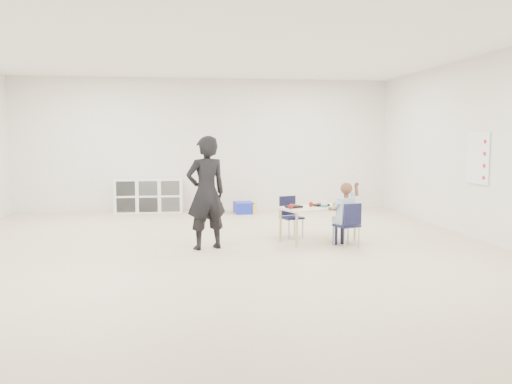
{
  "coord_description": "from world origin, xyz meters",
  "views": [
    {
      "loc": [
        -0.52,
        -7.14,
        1.57
      ],
      "look_at": [
        0.45,
        -0.15,
        0.85
      ],
      "focal_mm": 38.0,
      "sensor_mm": 36.0,
      "label": 1
    }
  ],
  "objects": [
    {
      "name": "chair_near",
      "position": [
        1.82,
        0.28,
        0.32
      ],
      "size": [
        0.39,
        0.38,
        0.63
      ],
      "primitive_type": null,
      "rotation": [
        0.0,
        0.0,
        0.34
      ],
      "color": "black",
      "rests_on": "ground"
    },
    {
      "name": "bin_red",
      "position": [
        0.08,
        3.98,
        0.12
      ],
      "size": [
        0.45,
        0.53,
        0.23
      ],
      "primitive_type": "cube",
      "rotation": [
        0.0,
        0.0,
        0.17
      ],
      "color": "#AF1411",
      "rests_on": "ground"
    },
    {
      "name": "bread_roll",
      "position": [
        1.77,
        0.71,
        0.56
      ],
      "size": [
        0.09,
        0.09,
        0.07
      ],
      "primitive_type": "ellipsoid",
      "color": "#B27E49",
      "rests_on": "table"
    },
    {
      "name": "chair_far",
      "position": [
        1.19,
        1.14,
        0.32
      ],
      "size": [
        0.39,
        0.38,
        0.63
      ],
      "primitive_type": null,
      "rotation": [
        0.0,
        0.0,
        0.34
      ],
      "color": "black",
      "rests_on": "ground"
    },
    {
      "name": "table",
      "position": [
        1.51,
        0.71,
        0.27
      ],
      "size": [
        1.28,
        0.93,
        0.53
      ],
      "rotation": [
        0.0,
        0.0,
        0.34
      ],
      "color": "#F4E4C3",
      "rests_on": "ground"
    },
    {
      "name": "room",
      "position": [
        0.0,
        0.0,
        1.4
      ],
      "size": [
        9.0,
        9.02,
        2.8
      ],
      "color": "beige",
      "rests_on": "ground"
    },
    {
      "name": "rules_poster",
      "position": [
        3.98,
        0.6,
        1.25
      ],
      "size": [
        0.02,
        0.6,
        0.8
      ],
      "primitive_type": "cube",
      "color": "white",
      "rests_on": "room"
    },
    {
      "name": "milk_carton",
      "position": [
        1.57,
        0.59,
        0.58
      ],
      "size": [
        0.09,
        0.09,
        0.1
      ],
      "primitive_type": "cube",
      "rotation": [
        0.0,
        0.0,
        0.34
      ],
      "color": "white",
      "rests_on": "table"
    },
    {
      "name": "lunch_tray_near",
      "position": [
        1.57,
        0.78,
        0.54
      ],
      "size": [
        0.26,
        0.22,
        0.03
      ],
      "primitive_type": "cube",
      "rotation": [
        0.0,
        0.0,
        0.34
      ],
      "color": "black",
      "rests_on": "table"
    },
    {
      "name": "adult",
      "position": [
        -0.18,
        0.39,
        0.79
      ],
      "size": [
        0.67,
        0.55,
        1.58
      ],
      "primitive_type": "imported",
      "rotation": [
        0.0,
        0.0,
        3.48
      ],
      "color": "black",
      "rests_on": "ground"
    },
    {
      "name": "cubby_shelf",
      "position": [
        -1.2,
        4.28,
        0.35
      ],
      "size": [
        1.4,
        0.4,
        0.7
      ],
      "primitive_type": "cube",
      "color": "white",
      "rests_on": "ground"
    },
    {
      "name": "bin_yellow",
      "position": [
        0.84,
        3.89,
        0.11
      ],
      "size": [
        0.41,
        0.49,
        0.21
      ],
      "primitive_type": "cube",
      "rotation": [
        0.0,
        0.0,
        -0.19
      ],
      "color": "yellow",
      "rests_on": "ground"
    },
    {
      "name": "apple_near",
      "position": [
        1.4,
        0.71,
        0.57
      ],
      "size": [
        0.07,
        0.07,
        0.07
      ],
      "primitive_type": "sphere",
      "color": "maroon",
      "rests_on": "table"
    },
    {
      "name": "child",
      "position": [
        1.82,
        0.28,
        0.5
      ],
      "size": [
        0.54,
        0.54,
        1.0
      ],
      "primitive_type": null,
      "rotation": [
        0.0,
        0.0,
        0.34
      ],
      "color": "#9AAED0",
      "rests_on": "chair_near"
    },
    {
      "name": "apple_far",
      "position": [
        1.05,
        0.52,
        0.57
      ],
      "size": [
        0.07,
        0.07,
        0.07
      ],
      "primitive_type": "sphere",
      "color": "maroon",
      "rests_on": "table"
    },
    {
      "name": "lunch_tray_far",
      "position": [
        1.12,
        0.63,
        0.54
      ],
      "size": [
        0.26,
        0.22,
        0.03
      ],
      "primitive_type": "cube",
      "rotation": [
        0.0,
        0.0,
        0.34
      ],
      "color": "black",
      "rests_on": "table"
    },
    {
      "name": "bin_blue",
      "position": [
        0.75,
        3.88,
        0.12
      ],
      "size": [
        0.4,
        0.5,
        0.23
      ],
      "primitive_type": "cube",
      "rotation": [
        0.0,
        0.0,
        0.07
      ],
      "color": "#1725AD",
      "rests_on": "ground"
    }
  ]
}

